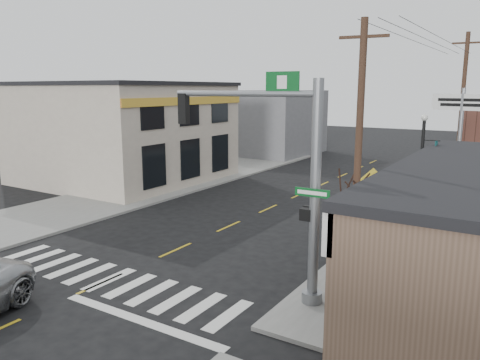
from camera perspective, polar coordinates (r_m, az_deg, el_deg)
The scene contains 17 objects.
ground at distance 17.12m, azimuth -16.61°, elevation -12.00°, with size 140.00×140.00×0.00m, color black.
sidewalk_right at distance 24.33m, azimuth 23.69°, elevation -5.41°, with size 6.00×38.00×0.13m, color slate.
sidewalk_left at distance 32.02m, azimuth -9.96°, elevation -0.82°, with size 6.00×38.00×0.13m, color slate.
center_line at distance 22.82m, azimuth -1.39°, elevation -5.66°, with size 0.12×56.00×0.01m, color gold.
crosswalk at distance 17.36m, azimuth -15.61°, elevation -11.60°, with size 11.00×2.20×0.01m, color silver.
left_building at distance 35.00m, azimuth -13.95°, elevation 5.55°, with size 12.00×12.00×6.80m, color #BAAE9B.
bldg_distant_left at distance 48.23m, azimuth 3.39°, elevation 7.06°, with size 9.00×10.00×6.40m, color slate.
traffic_signal_pole at distance 14.10m, azimuth 6.14°, elevation 1.53°, with size 5.48×0.40×6.94m.
guide_sign at distance 18.40m, azimuth 15.43°, elevation -4.54°, with size 1.41×0.13×2.48m.
fire_hydrant at distance 18.56m, azimuth 17.17°, elevation -8.40°, with size 0.24×0.24×0.76m.
ped_crossing_sign at distance 21.53m, azimuth 15.83°, elevation -1.12°, with size 1.18×0.08×3.04m.
lamp_post at distance 21.61m, azimuth 21.34°, elevation 1.47°, with size 0.70×0.55×5.38m.
dance_center_sign at distance 25.89m, azimuth 25.36°, elevation 6.61°, with size 3.05×0.19×6.48m.
bare_tree at distance 15.59m, azimuth 14.47°, elevation -0.06°, with size 2.24×2.24×4.49m.
shrub_front at distance 16.38m, azimuth 22.17°, elevation -11.23°, with size 1.22×1.22×0.91m, color #193117.
utility_pole_near at distance 15.10m, azimuth 14.19°, elevation 2.84°, with size 1.48×0.22×8.53m.
utility_pole_far at distance 31.63m, azimuth 25.36°, elevation 7.39°, with size 1.69×0.25×9.73m.
Camera 1 is at (12.04, -10.24, 6.58)m, focal length 35.00 mm.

